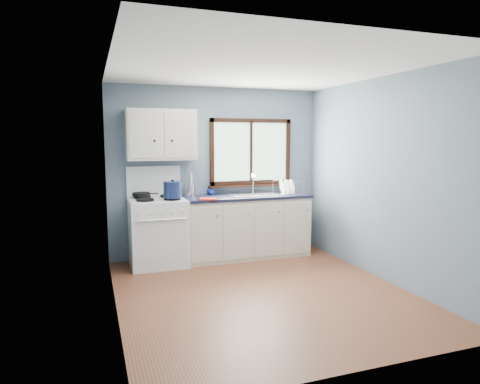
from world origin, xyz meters
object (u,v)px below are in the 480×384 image
object	(u,v)px
gas_range	(158,230)
dish_rack	(288,190)
stockpot	(173,189)
utensil_crock	(190,190)
base_cabinets	(246,229)
sink	(258,199)
thermos	(190,185)
skillet	(141,194)

from	to	relation	value
gas_range	dish_rack	distance (m)	2.03
stockpot	utensil_crock	distance (m)	0.50
base_cabinets	stockpot	xyz separation A→B (m)	(-1.12, -0.19, 0.66)
utensil_crock	dish_rack	world-z (taller)	utensil_crock
base_cabinets	sink	distance (m)	0.48
gas_range	thermos	xyz separation A→B (m)	(0.50, 0.19, 0.59)
stockpot	sink	bearing A→B (deg)	8.50
sink	stockpot	world-z (taller)	sink
base_cabinets	dish_rack	world-z (taller)	dish_rack
gas_range	stockpot	size ratio (longest dim) A/B	4.12
gas_range	thermos	bearing A→B (deg)	20.62
base_cabinets	skillet	distance (m)	1.61
sink	skillet	world-z (taller)	sink
skillet	thermos	distance (m)	0.70
skillet	utensil_crock	size ratio (longest dim) A/B	0.92
stockpot	thermos	bearing A→B (deg)	48.99
gas_range	skillet	distance (m)	0.54
sink	dish_rack	bearing A→B (deg)	-0.61
gas_range	sink	xyz separation A→B (m)	(1.49, 0.02, 0.37)
gas_range	dish_rack	world-z (taller)	gas_range
sink	dish_rack	size ratio (longest dim) A/B	1.98
gas_range	utensil_crock	world-z (taller)	gas_range
dish_rack	utensil_crock	bearing A→B (deg)	175.99
skillet	thermos	bearing A→B (deg)	-7.84
base_cabinets	utensil_crock	bearing A→B (deg)	166.80
base_cabinets	skillet	world-z (taller)	skillet
base_cabinets	dish_rack	xyz separation A→B (m)	(0.67, -0.01, 0.57)
skillet	utensil_crock	xyz separation A→B (m)	(0.70, 0.07, 0.02)
dish_rack	sink	bearing A→B (deg)	-177.14
dish_rack	stockpot	bearing A→B (deg)	-170.50
skillet	dish_rack	distance (m)	2.17
sink	dish_rack	distance (m)	0.50
gas_range	stockpot	world-z (taller)	gas_range
sink	stockpot	bearing A→B (deg)	-171.50
stockpot	thermos	distance (m)	0.48
gas_range	thermos	distance (m)	0.80
base_cabinets	stockpot	size ratio (longest dim) A/B	5.61
skillet	utensil_crock	bearing A→B (deg)	-6.46
gas_range	utensil_crock	size ratio (longest dim) A/B	3.29
gas_range	dish_rack	bearing A→B (deg)	0.38
skillet	stockpot	xyz separation A→B (m)	(0.38, -0.31, 0.09)
gas_range	base_cabinets	xyz separation A→B (m)	(1.31, 0.02, -0.08)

